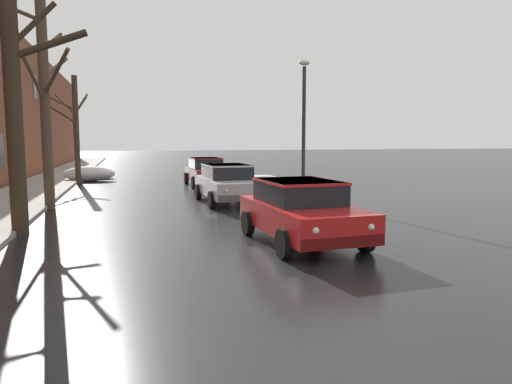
# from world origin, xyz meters

# --- Properties ---
(left_sidewalk_slab) EXTENTS (2.95, 80.00, 0.12)m
(left_sidewalk_slab) POSITION_xyz_m (-6.01, 18.00, 0.06)
(left_sidewalk_slab) COLOR gray
(left_sidewalk_slab) RESTS_ON ground
(snow_bank_near_corner_left) EXTENTS (2.79, 1.06, 0.85)m
(snow_bank_near_corner_left) POSITION_xyz_m (-3.97, 24.26, 0.41)
(snow_bank_near_corner_left) COLOR white
(snow_bank_near_corner_left) RESTS_ON ground
(snow_bank_along_left_kerb) EXTENTS (1.78, 1.27, 0.47)m
(snow_bank_along_left_kerb) POSITION_xyz_m (4.15, 11.68, 0.24)
(snow_bank_along_left_kerb) COLOR white
(snow_bank_along_left_kerb) RESTS_ON ground
(snow_bank_mid_block_left) EXTENTS (2.74, 1.49, 0.73)m
(snow_bank_mid_block_left) POSITION_xyz_m (-3.91, 25.93, 0.26)
(snow_bank_mid_block_left) COLOR white
(snow_bank_mid_block_left) RESTS_ON ground
(snow_bank_near_corner_right) EXTENTS (2.40, 1.00, 0.80)m
(snow_bank_near_corner_right) POSITION_xyz_m (3.70, 16.14, 0.39)
(snow_bank_near_corner_right) COLOR white
(snow_bank_near_corner_right) RESTS_ON ground
(snow_bank_along_right_kerb) EXTENTS (2.13, 1.18, 0.61)m
(snow_bank_along_right_kerb) POSITION_xyz_m (-3.77, 26.54, 0.30)
(snow_bank_along_right_kerb) COLOR white
(snow_bank_along_right_kerb) RESTS_ON ground
(snow_bank_far_right_pile) EXTENTS (2.68, 1.48, 0.73)m
(snow_bank_far_right_pile) POSITION_xyz_m (4.23, 30.70, 0.29)
(snow_bank_far_right_pile) COLOR white
(snow_bank_far_right_pile) RESTS_ON ground
(bare_tree_second_along_sidewalk) EXTENTS (4.14, 1.23, 6.99)m
(bare_tree_second_along_sidewalk) POSITION_xyz_m (-4.47, 8.98, 3.75)
(bare_tree_second_along_sidewalk) COLOR #382B1E
(bare_tree_second_along_sidewalk) RESTS_ON ground
(bare_tree_mid_block) EXTENTS (2.96, 3.87, 7.17)m
(bare_tree_mid_block) POSITION_xyz_m (-4.49, 13.60, 3.84)
(bare_tree_mid_block) COLOR #4C3D2D
(bare_tree_mid_block) RESTS_ON ground
(bare_tree_far_down_block) EXTENTS (1.94, 3.54, 5.72)m
(bare_tree_far_down_block) POSITION_xyz_m (-4.52, 23.28, 3.02)
(bare_tree_far_down_block) COLOR #423323
(bare_tree_far_down_block) RESTS_ON ground
(sedan_red_approaching_near_lane) EXTENTS (2.14, 4.06, 1.42)m
(sedan_red_approaching_near_lane) POSITION_xyz_m (1.90, 6.27, 0.75)
(sedan_red_approaching_near_lane) COLOR red
(sedan_red_approaching_near_lane) RESTS_ON ground
(sedan_silver_parked_kerbside_close) EXTENTS (2.08, 4.27, 1.42)m
(sedan_silver_parked_kerbside_close) POSITION_xyz_m (1.71, 13.42, 0.75)
(sedan_silver_parked_kerbside_close) COLOR #B7B7BC
(sedan_silver_parked_kerbside_close) RESTS_ON ground
(sedan_maroon_parked_kerbside_mid) EXTENTS (1.93, 4.17, 1.42)m
(sedan_maroon_parked_kerbside_mid) POSITION_xyz_m (1.97, 20.06, 0.75)
(sedan_maroon_parked_kerbside_mid) COLOR maroon
(sedan_maroon_parked_kerbside_mid) RESTS_ON ground
(street_lamp_post) EXTENTS (0.44, 0.24, 5.35)m
(street_lamp_post) POSITION_xyz_m (4.72, 13.45, 3.02)
(street_lamp_post) COLOR #28282D
(street_lamp_post) RESTS_ON ground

